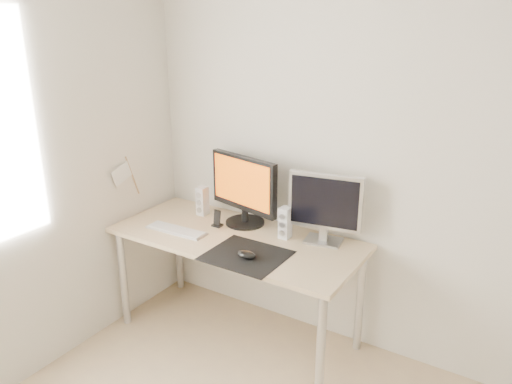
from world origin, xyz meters
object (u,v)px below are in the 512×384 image
at_px(main_monitor, 244,188).
at_px(speaker_right, 285,223).
at_px(speaker_left, 202,201).
at_px(keyboard, 176,230).
at_px(mouse, 246,255).
at_px(second_monitor, 325,205).
at_px(phone_dock, 217,221).
at_px(desk, 236,247).

height_order(main_monitor, speaker_right, main_monitor).
bearing_deg(speaker_left, keyboard, -84.04).
bearing_deg(main_monitor, mouse, -55.18).
distance_m(mouse, second_monitor, 0.56).
xyz_separation_m(mouse, phone_dock, (-0.42, 0.29, 0.01)).
bearing_deg(desk, speaker_left, 155.80).
xyz_separation_m(desk, speaker_left, (-0.40, 0.18, 0.18)).
distance_m(desk, keyboard, 0.40).
bearing_deg(mouse, desk, 135.16).
distance_m(mouse, speaker_right, 0.38).
height_order(mouse, keyboard, mouse).
bearing_deg(second_monitor, keyboard, -157.88).
bearing_deg(second_monitor, speaker_left, -177.92).
bearing_deg(second_monitor, main_monitor, -177.99).
xyz_separation_m(second_monitor, keyboard, (-0.87, -0.35, -0.23)).
height_order(desk, speaker_right, speaker_right).
distance_m(mouse, main_monitor, 0.56).
relative_size(desk, speaker_left, 7.97).
distance_m(desk, speaker_right, 0.36).
xyz_separation_m(mouse, speaker_left, (-0.63, 0.40, 0.08)).
bearing_deg(phone_dock, second_monitor, 11.97).
bearing_deg(speaker_right, keyboard, -156.07).
height_order(second_monitor, keyboard, second_monitor).
xyz_separation_m(mouse, second_monitor, (0.28, 0.44, 0.22)).
distance_m(desk, main_monitor, 0.39).
bearing_deg(main_monitor, phone_dock, -134.98).
height_order(main_monitor, keyboard, main_monitor).
bearing_deg(phone_dock, mouse, -34.73).
bearing_deg(mouse, second_monitor, 57.56).
relative_size(second_monitor, keyboard, 1.06).
bearing_deg(mouse, speaker_left, 147.18).
xyz_separation_m(main_monitor, phone_dock, (-0.13, -0.13, -0.22)).
distance_m(desk, speaker_left, 0.48).
distance_m(main_monitor, speaker_left, 0.37).
xyz_separation_m(mouse, desk, (-0.23, 0.22, -0.10)).
bearing_deg(keyboard, speaker_left, 95.96).
height_order(speaker_right, keyboard, speaker_right).
bearing_deg(main_monitor, second_monitor, 2.01).
xyz_separation_m(main_monitor, speaker_left, (-0.34, -0.01, -0.15)).
distance_m(speaker_right, keyboard, 0.71).
bearing_deg(desk, keyboard, -159.08).
bearing_deg(second_monitor, mouse, -122.44).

